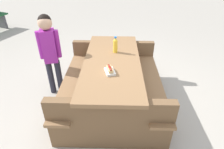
% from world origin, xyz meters
% --- Properties ---
extents(ground_plane, '(30.00, 30.00, 0.00)m').
position_xyz_m(ground_plane, '(0.00, 0.00, 0.00)').
color(ground_plane, '#ADA599').
rests_on(ground_plane, ground).
extents(picnic_table, '(1.92, 1.56, 0.75)m').
position_xyz_m(picnic_table, '(0.00, 0.00, 0.44)').
color(picnic_table, olive).
rests_on(picnic_table, ground).
extents(soda_bottle, '(0.06, 0.06, 0.24)m').
position_xyz_m(soda_bottle, '(-0.25, 0.07, 0.86)').
color(soda_bottle, yellow).
rests_on(soda_bottle, picnic_table).
extents(hotdog_tray, '(0.20, 0.14, 0.08)m').
position_xyz_m(hotdog_tray, '(0.31, -0.05, 0.78)').
color(hotdog_tray, white).
rests_on(hotdog_tray, picnic_table).
extents(child_in_coat, '(0.21, 0.32, 1.29)m').
position_xyz_m(child_in_coat, '(-0.36, -0.90, 0.82)').
color(child_in_coat, '#262633').
rests_on(child_in_coat, ground).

